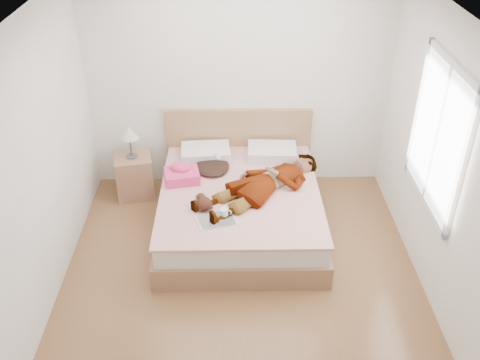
{
  "coord_description": "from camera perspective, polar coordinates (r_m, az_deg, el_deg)",
  "views": [
    {
      "loc": [
        -0.09,
        -3.93,
        3.75
      ],
      "look_at": [
        0.0,
        0.85,
        0.7
      ],
      "focal_mm": 40.0,
      "sensor_mm": 36.0,
      "label": 1
    }
  ],
  "objects": [
    {
      "name": "ground",
      "position": [
        5.43,
        0.16,
        -11.11
      ],
      "size": [
        4.0,
        4.0,
        0.0
      ],
      "primitive_type": "plane",
      "color": "#542D1A",
      "rests_on": "ground"
    },
    {
      "name": "woman",
      "position": [
        5.81,
        2.47,
        -0.03
      ],
      "size": [
        1.69,
        1.56,
        0.23
      ],
      "primitive_type": "imported",
      "rotation": [
        0.0,
        0.0,
        -0.87
      ],
      "color": "white",
      "rests_on": "bed"
    },
    {
      "name": "hair",
      "position": [
        6.23,
        -3.02,
        1.53
      ],
      "size": [
        0.48,
        0.55,
        0.07
      ],
      "primitive_type": "ellipsoid",
      "rotation": [
        0.0,
        0.0,
        0.17
      ],
      "color": "black",
      "rests_on": "bed"
    },
    {
      "name": "phone",
      "position": [
        6.11,
        -2.41,
        2.54
      ],
      "size": [
        0.1,
        0.1,
        0.05
      ],
      "primitive_type": "cube",
      "rotation": [
        0.44,
        0.0,
        0.7
      ],
      "color": "silver",
      "rests_on": "bed"
    },
    {
      "name": "room_shell",
      "position": [
        5.14,
        20.37,
        4.42
      ],
      "size": [
        4.0,
        4.0,
        4.0
      ],
      "color": "white",
      "rests_on": "ground"
    },
    {
      "name": "bed",
      "position": [
        6.06,
        -0.03,
        -2.44
      ],
      "size": [
        1.8,
        2.08,
        1.0
      ],
      "color": "brown",
      "rests_on": "ground"
    },
    {
      "name": "towel",
      "position": [
        6.02,
        -6.26,
        0.65
      ],
      "size": [
        0.43,
        0.37,
        0.2
      ],
      "color": "#FF4591",
      "rests_on": "bed"
    },
    {
      "name": "magazine",
      "position": [
        5.4,
        -2.52,
        -4.31
      ],
      "size": [
        0.44,
        0.35,
        0.02
      ],
      "color": "white",
      "rests_on": "bed"
    },
    {
      "name": "coffee_mug",
      "position": [
        5.42,
        -1.69,
        -3.53
      ],
      "size": [
        0.12,
        0.09,
        0.1
      ],
      "color": "white",
      "rests_on": "bed"
    },
    {
      "name": "plush_toy",
      "position": [
        5.54,
        -3.91,
        -2.4
      ],
      "size": [
        0.22,
        0.27,
        0.14
      ],
      "color": "black",
      "rests_on": "bed"
    },
    {
      "name": "nightstand",
      "position": [
        6.66,
        -11.25,
        0.77
      ],
      "size": [
        0.51,
        0.47,
        0.95
      ],
      "color": "brown",
      "rests_on": "ground"
    }
  ]
}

